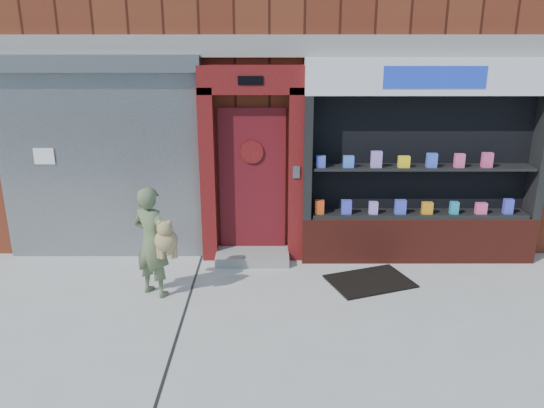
{
  "coord_description": "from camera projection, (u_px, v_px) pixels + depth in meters",
  "views": [
    {
      "loc": [
        -0.47,
        -5.73,
        3.31
      ],
      "look_at": [
        -0.46,
        1.0,
        1.14
      ],
      "focal_mm": 35.0,
      "sensor_mm": 36.0,
      "label": 1
    }
  ],
  "objects": [
    {
      "name": "ground",
      "position": [
        309.0,
        318.0,
        6.47
      ],
      "size": [
        80.0,
        80.0,
        0.0
      ],
      "primitive_type": "plane",
      "color": "#9E9E99",
      "rests_on": "ground"
    },
    {
      "name": "shutter_bay",
      "position": [
        99.0,
        147.0,
        7.78
      ],
      "size": [
        3.1,
        0.3,
        3.04
      ],
      "color": "gray",
      "rests_on": "ground"
    },
    {
      "name": "red_door_bay",
      "position": [
        252.0,
        166.0,
        7.8
      ],
      "size": [
        1.52,
        0.58,
        2.9
      ],
      "color": "#4B0D0D",
      "rests_on": "ground"
    },
    {
      "name": "pharmacy_bay",
      "position": [
        422.0,
        172.0,
        7.78
      ],
      "size": [
        3.5,
        0.41,
        3.0
      ],
      "color": "#5C1E15",
      "rests_on": "ground"
    },
    {
      "name": "woman",
      "position": [
        153.0,
        241.0,
        6.84
      ],
      "size": [
        0.69,
        0.59,
        1.48
      ],
      "color": "#576844",
      "rests_on": "ground"
    },
    {
      "name": "doormat",
      "position": [
        370.0,
        281.0,
        7.4
      ],
      "size": [
        1.3,
        1.1,
        0.03
      ],
      "primitive_type": "cube",
      "rotation": [
        0.0,
        0.0,
        0.35
      ],
      "color": "black",
      "rests_on": "ground"
    }
  ]
}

